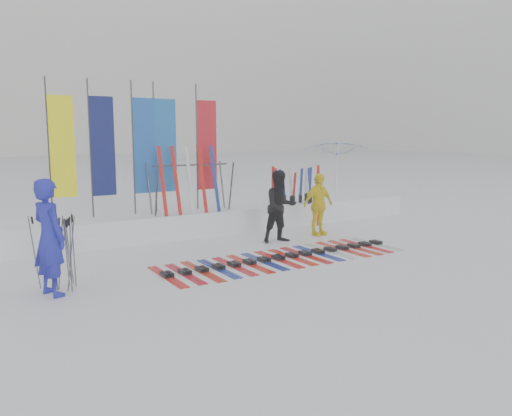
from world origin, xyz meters
TOP-DOWN VIEW (x-y plane):
  - ground at (0.00, 0.00)m, footprint 120.00×120.00m
  - snow_bank at (0.00, 4.60)m, footprint 14.00×1.60m
  - person_blue at (-3.96, 1.01)m, footprint 0.65×0.79m
  - person_black at (1.36, 2.38)m, footprint 0.88×0.72m
  - person_yellow at (2.64, 2.55)m, footprint 0.94×0.44m
  - tent_canopy at (6.06, 5.74)m, footprint 3.07×3.11m
  - ski_row at (0.55, 1.00)m, footprint 5.32×1.68m
  - pole_cluster at (-3.76, 1.24)m, footprint 0.67×0.50m
  - feather_flags at (-1.26, 4.69)m, footprint 4.15×0.18m
  - ski_rack at (-0.09, 4.20)m, footprint 2.04×0.80m
  - upright_skis at (3.15, 4.30)m, footprint 1.22×1.11m

SIDE VIEW (x-z plane):
  - ground at x=0.00m, z-range 0.00..0.00m
  - ski_row at x=0.55m, z-range 0.00..0.07m
  - snow_bank at x=0.00m, z-range 0.00..0.60m
  - pole_cluster at x=-3.76m, z-range -0.02..1.22m
  - person_yellow at x=2.64m, z-range 0.00..1.57m
  - upright_skis at x=3.15m, z-range -0.06..1.63m
  - person_black at x=1.36m, z-range 0.00..1.70m
  - person_blue at x=-3.96m, z-range 0.00..1.85m
  - tent_canopy at x=6.06m, z-range 0.00..2.40m
  - ski_rack at x=-0.09m, z-range 0.77..2.00m
  - feather_flags at x=-1.26m, z-range 0.64..3.84m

